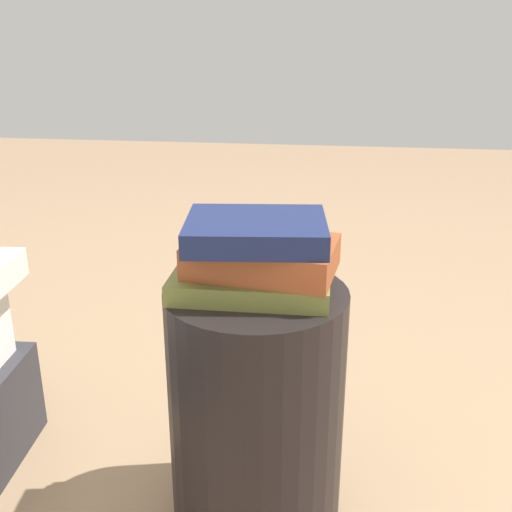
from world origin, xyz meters
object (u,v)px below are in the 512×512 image
book_olive (251,282)px  book_rust (262,256)px  side_table (256,409)px  book_navy (255,231)px

book_olive → book_rust: size_ratio=1.10×
side_table → book_navy: size_ratio=2.07×
side_table → book_olive: 0.26m
book_olive → book_rust: bearing=-160.0°
book_olive → book_navy: 0.09m
side_table → book_navy: bearing=61.5°
side_table → book_navy: 0.35m
book_rust → book_olive: bearing=28.0°
book_olive → book_navy: bearing=152.7°
side_table → book_olive: (0.01, 0.00, 0.26)m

